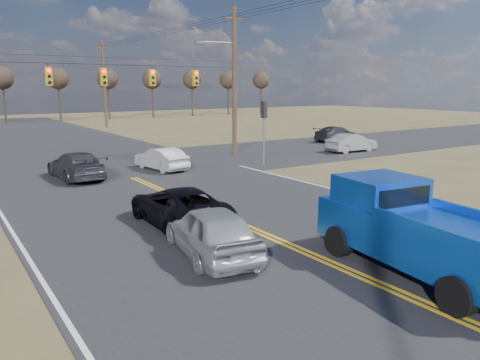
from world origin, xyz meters
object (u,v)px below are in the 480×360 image
silver_suv (211,231)px  black_suv (179,206)px  dgrey_car_queue (76,165)px  white_car_queue (161,159)px  pickup_truck (416,230)px  cross_car_east_far (336,134)px  cross_car_east_near (351,143)px

silver_suv → black_suv: silver_suv is taller
black_suv → dgrey_car_queue: dgrey_car_queue is taller
white_car_queue → dgrey_car_queue: (-4.82, 0.00, 0.06)m
pickup_truck → white_car_queue: size_ratio=1.60×
black_suv → white_car_queue: bearing=-109.2°
white_car_queue → cross_car_east_far: cross_car_east_far is taller
silver_suv → black_suv: 3.33m
black_suv → white_car_queue: (4.07, 10.50, -0.02)m
white_car_queue → pickup_truck: bearing=79.8°
dgrey_car_queue → cross_car_east_far: dgrey_car_queue is taller
pickup_truck → cross_car_east_far: 29.93m
cross_car_east_far → white_car_queue: bearing=96.6°
cross_car_east_near → dgrey_car_queue: bearing=88.5°
cross_car_east_near → cross_car_east_far: cross_car_east_near is taller
black_suv → cross_car_east_near: 21.36m
silver_suv → cross_car_east_far: size_ratio=0.94×
pickup_truck → silver_suv: (-3.81, 3.95, -0.37)m
black_suv → cross_car_east_near: cross_car_east_near is taller
cross_car_east_near → black_suv: bearing=117.8°
black_suv → white_car_queue: 11.26m
pickup_truck → cross_car_east_far: (19.76, 22.48, -0.44)m
black_suv → cross_car_east_far: 27.57m
pickup_truck → black_suv: bearing=121.7°
dgrey_car_queue → cross_car_east_far: bearing=-171.2°
black_suv → dgrey_car_queue: 10.53m
black_suv → dgrey_car_queue: size_ratio=0.99×
silver_suv → dgrey_car_queue: bearing=-79.8°
pickup_truck → silver_suv: pickup_truck is taller
pickup_truck → silver_suv: size_ratio=1.46×
dgrey_car_queue → cross_car_east_far: size_ratio=1.06×
silver_suv → white_car_queue: bearing=-99.1°
black_suv → cross_car_east_far: (22.96, 15.26, 0.00)m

